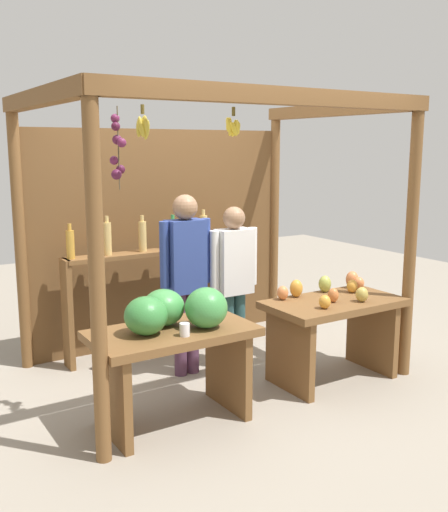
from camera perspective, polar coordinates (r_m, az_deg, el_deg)
name	(u,v)px	position (r m, az deg, el deg)	size (l,w,h in m)	color
ground_plane	(213,370)	(5.41, -1.10, -10.88)	(12.00, 12.00, 0.00)	gray
market_stall	(187,211)	(5.45, -3.59, 4.33)	(2.89, 2.04, 2.38)	brown
fruit_counter_left	(173,335)	(4.25, -4.92, -7.62)	(1.17, 0.66, 0.99)	brown
fruit_counter_right	(333,319)	(5.14, 10.47, -5.99)	(1.17, 0.64, 0.85)	brown
bottle_shelf_unit	(159,270)	(5.72, -6.26, -1.32)	(1.85, 0.22, 1.36)	brown
vendor_man	(186,269)	(5.07, -3.70, -1.23)	(0.48, 0.21, 1.58)	#533149
vendor_woman	(234,274)	(5.26, 0.95, -1.70)	(0.48, 0.20, 1.46)	#2A5152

